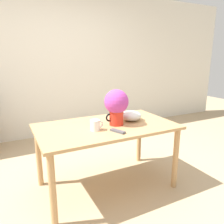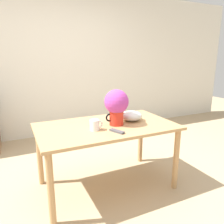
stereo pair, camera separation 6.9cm
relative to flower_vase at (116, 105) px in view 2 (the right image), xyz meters
The scene contains 7 objects.
ground_plane 0.96m from the flower_vase, behind, with size 12.00×12.00×0.00m, color tan.
wall_back 2.07m from the flower_vase, 95.63° to the left, with size 8.00×0.05×2.60m.
table 0.33m from the flower_vase, 163.68° to the left, with size 1.46×0.84×0.72m.
flower_vase is the anchor object (origin of this frame).
coffee_mug 0.32m from the flower_vase, 165.76° to the right, with size 0.13×0.09×0.11m.
white_bowl 0.28m from the flower_vase, 17.38° to the left, with size 0.24×0.24×0.11m.
remote_control 0.32m from the flower_vase, 114.77° to the right, with size 0.10×0.17×0.02m.
Camera 2 is at (-0.79, -2.02, 1.43)m, focal length 35.00 mm.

